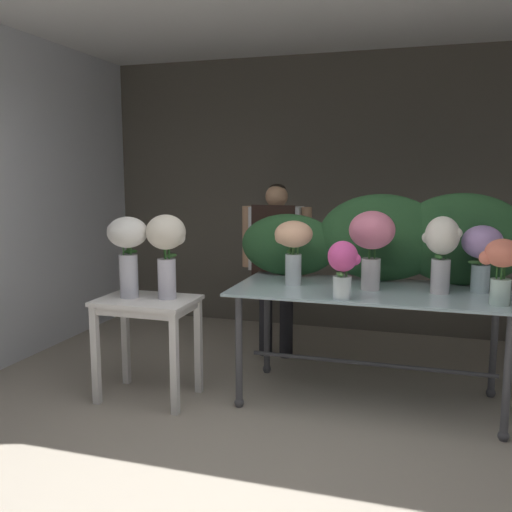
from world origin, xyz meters
The scene contains 15 objects.
ground_plane centered at (0.00, 1.78, 0.00)m, with size 7.82×7.82×0.00m, color #9E9384.
wall_back centered at (0.00, 3.56, 1.44)m, with size 5.19×0.12×2.87m, color #5B564C.
wall_left centered at (-2.60, 1.78, 1.44)m, with size 0.12×3.68×2.87m, color silver.
display_table_glass centered at (0.52, 1.61, 0.72)m, with size 1.95×0.92×0.85m.
side_table_white centered at (-1.04, 1.20, 0.64)m, with size 0.70×0.50×0.76m.
florist centered at (-0.39, 2.41, 0.97)m, with size 0.64×0.24×1.57m.
foliage_backdrop centered at (0.64, 1.95, 1.16)m, with size 2.17×0.27×0.68m.
vase_rosy_anemones centered at (0.52, 1.59, 1.21)m, with size 0.32×0.32×0.56m.
vase_coral_dahlias centered at (1.34, 1.36, 1.10)m, with size 0.25×0.21×0.42m.
vase_ivory_carnations centered at (0.98, 1.60, 1.16)m, with size 0.26×0.23×0.53m.
vase_peach_hydrangea centered at (-0.05, 1.59, 1.16)m, with size 0.29×0.28×0.48m.
vase_lilac_freesia centered at (1.25, 1.73, 1.14)m, with size 0.27×0.27×0.46m.
vase_fuchsia_tulips centered at (0.37, 1.23, 1.06)m, with size 0.22×0.20×0.38m.
vase_white_roses_tall centered at (-1.18, 1.20, 1.14)m, with size 0.31×0.29×0.59m.
vase_cream_lisianthus_tall centered at (-0.90, 1.25, 1.15)m, with size 0.29×0.29×0.61m.
Camera 1 is at (0.87, -2.32, 1.65)m, focal length 38.85 mm.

